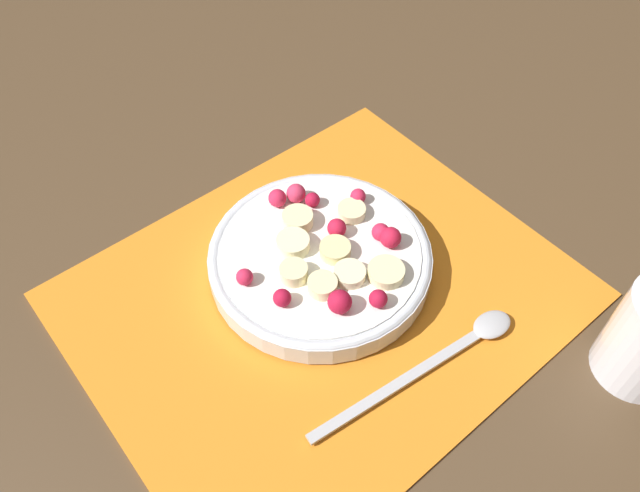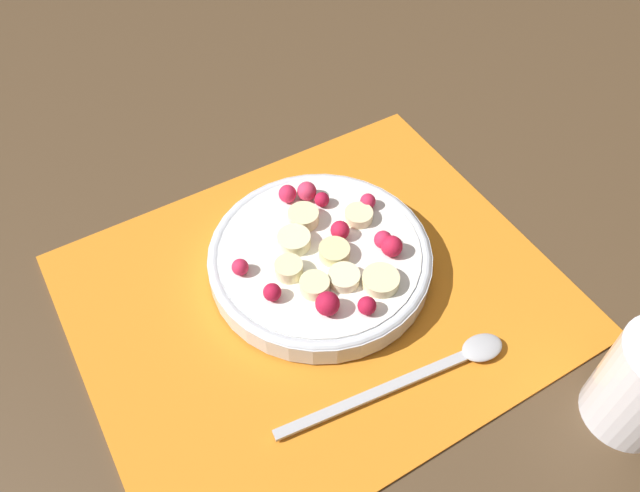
# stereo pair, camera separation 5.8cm
# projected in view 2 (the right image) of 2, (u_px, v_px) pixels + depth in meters

# --- Properties ---
(ground_plane) EXTENTS (3.00, 3.00, 0.00)m
(ground_plane) POSITION_uv_depth(u_px,v_px,m) (317.00, 296.00, 0.59)
(ground_plane) COLOR #4C3823
(placemat) EXTENTS (0.44, 0.36, 0.01)m
(placemat) POSITION_uv_depth(u_px,v_px,m) (317.00, 294.00, 0.59)
(placemat) COLOR orange
(placemat) RESTS_ON ground_plane
(fruit_bowl) EXTENTS (0.21, 0.21, 0.05)m
(fruit_bowl) POSITION_uv_depth(u_px,v_px,m) (321.00, 257.00, 0.60)
(fruit_bowl) COLOR silver
(fruit_bowl) RESTS_ON placemat
(spoon) EXTENTS (0.22, 0.04, 0.01)m
(spoon) POSITION_uv_depth(u_px,v_px,m) (435.00, 368.00, 0.54)
(spoon) COLOR #B2B2B7
(spoon) RESTS_ON placemat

